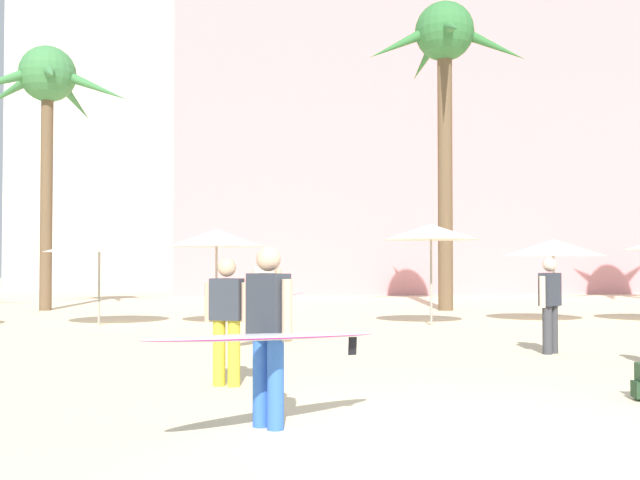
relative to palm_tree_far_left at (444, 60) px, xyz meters
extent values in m
plane|color=beige|center=(-4.57, -16.35, -7.97)|extent=(120.00, 120.00, 0.00)
cube|color=pink|center=(2.22, 15.36, 0.14)|extent=(22.90, 11.67, 16.22)
cube|color=beige|center=(-11.44, 24.55, 9.85)|extent=(15.67, 9.93, 35.63)
cylinder|color=brown|center=(0.02, 0.02, -3.52)|extent=(0.47, 0.47, 8.89)
sphere|color=#387A3D|center=(0.02, 0.02, 0.92)|extent=(1.88, 1.88, 1.88)
cone|color=#387A3D|center=(1.52, -0.22, 0.45)|extent=(2.32, 0.77, 1.32)
cone|color=#387A3D|center=(-0.21, 1.52, 0.44)|extent=(0.74, 2.31, 1.34)
cone|color=#387A3D|center=(-1.48, -0.15, 0.41)|extent=(2.29, 0.66, 1.40)
cone|color=#387A3D|center=(-0.21, -1.53, 0.55)|extent=(0.75, 2.36, 1.14)
cylinder|color=brown|center=(-12.54, 1.49, -4.21)|extent=(0.37, 0.37, 7.51)
sphere|color=#428447|center=(-12.54, 1.49, -0.45)|extent=(1.77, 1.77, 1.77)
cone|color=#428447|center=(-11.05, 1.21, -0.89)|extent=(2.34, 0.82, 1.23)
cone|color=#428447|center=(-12.04, 2.90, -0.95)|extent=(1.13, 2.27, 1.35)
cone|color=#428447|center=(-13.90, 2.18, -0.89)|extent=(2.23, 1.39, 1.23)
cone|color=#428447|center=(-12.10, 0.00, -0.78)|extent=(1.04, 2.36, 1.03)
cylinder|color=gray|center=(-1.87, -5.12, -6.73)|extent=(0.06, 0.06, 2.47)
cone|color=beige|center=(-1.87, -5.12, -5.69)|extent=(2.36, 2.36, 0.38)
cylinder|color=gray|center=(-7.07, -4.39, -6.79)|extent=(0.06, 0.06, 2.35)
cone|color=beige|center=(-7.07, -4.39, -5.83)|extent=(2.41, 2.41, 0.43)
cylinder|color=gray|center=(1.52, -4.54, -6.90)|extent=(0.06, 0.06, 2.12)
cone|color=white|center=(1.52, -4.54, -6.06)|extent=(2.63, 2.63, 0.43)
cylinder|color=gray|center=(-9.91, -4.16, -6.90)|extent=(0.06, 0.06, 2.14)
cone|color=white|center=(-9.91, -4.16, -6.00)|extent=(2.64, 2.64, 0.35)
cube|color=#254127|center=(-2.11, -14.68, -7.84)|extent=(0.10, 0.22, 0.18)
cylinder|color=gold|center=(-6.14, -8.95, -7.53)|extent=(0.22, 0.22, 0.87)
cylinder|color=gold|center=(-5.97, -9.06, -7.53)|extent=(0.22, 0.22, 0.87)
cube|color=beige|center=(-6.05, -9.00, -6.80)|extent=(0.46, 0.40, 0.60)
sphere|color=#D1A889|center=(-6.05, -9.00, -6.36)|extent=(0.33, 0.33, 0.24)
cylinder|color=#D1A889|center=(-6.26, -8.87, -6.83)|extent=(0.14, 0.14, 0.57)
cylinder|color=#D1A889|center=(-5.84, -9.14, -6.83)|extent=(0.14, 0.14, 0.57)
ellipsoid|color=beige|center=(-6.05, -8.70, -7.07)|extent=(1.88, 2.52, 0.13)
ellipsoid|color=#C22E87|center=(-6.05, -8.70, -7.07)|extent=(1.91, 2.54, 0.10)
cube|color=black|center=(-6.69, -9.63, -7.22)|extent=(0.07, 0.10, 0.18)
cylinder|color=blue|center=(-6.28, -15.63, -7.53)|extent=(0.23, 0.23, 0.86)
cylinder|color=blue|center=(-6.41, -15.48, -7.53)|extent=(0.23, 0.23, 0.86)
cube|color=#333842|center=(-6.35, -15.55, -6.80)|extent=(0.43, 0.45, 0.61)
sphere|color=#D1A889|center=(-6.35, -15.55, -6.35)|extent=(0.34, 0.34, 0.24)
cylinder|color=#D1A889|center=(-6.18, -15.74, -6.83)|extent=(0.14, 0.14, 0.58)
cylinder|color=#D1A889|center=(-6.51, -15.36, -6.83)|extent=(0.14, 0.14, 0.58)
ellipsoid|color=#B2B2B7|center=(-6.35, -15.85, -7.07)|extent=(2.37, 1.76, 0.17)
ellipsoid|color=#A11167|center=(-6.35, -15.85, -7.07)|extent=(2.39, 1.79, 0.14)
cube|color=black|center=(-5.48, -15.27, -7.23)|extent=(0.10, 0.07, 0.18)
cylinder|color=gold|center=(-6.85, -13.12, -7.55)|extent=(0.21, 0.21, 0.84)
cylinder|color=gold|center=(-6.66, -13.20, -7.55)|extent=(0.21, 0.21, 0.84)
cube|color=#333842|center=(-6.76, -13.16, -6.86)|extent=(0.45, 0.35, 0.53)
sphere|color=#D1A889|center=(-6.76, -13.16, -6.46)|extent=(0.31, 0.31, 0.24)
cylinder|color=#D1A889|center=(-6.99, -13.07, -6.90)|extent=(0.13, 0.13, 0.50)
cylinder|color=#D1A889|center=(-6.52, -13.25, -6.90)|extent=(0.13, 0.13, 0.50)
cylinder|color=#3D3D42|center=(-1.21, -10.52, -7.56)|extent=(0.22, 0.22, 0.82)
cylinder|color=#3D3D42|center=(-1.37, -10.64, -7.56)|extent=(0.22, 0.22, 0.82)
cube|color=#333842|center=(-1.29, -10.58, -6.87)|extent=(0.45, 0.42, 0.56)
sphere|color=beige|center=(-1.29, -10.58, -6.45)|extent=(0.34, 0.34, 0.24)
cylinder|color=beige|center=(-1.09, -10.43, -6.91)|extent=(0.14, 0.14, 0.53)
cylinder|color=beige|center=(-1.49, -10.73, -6.91)|extent=(0.14, 0.14, 0.53)
camera|label=1|loc=(-6.69, -22.61, -6.36)|focal=41.30mm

